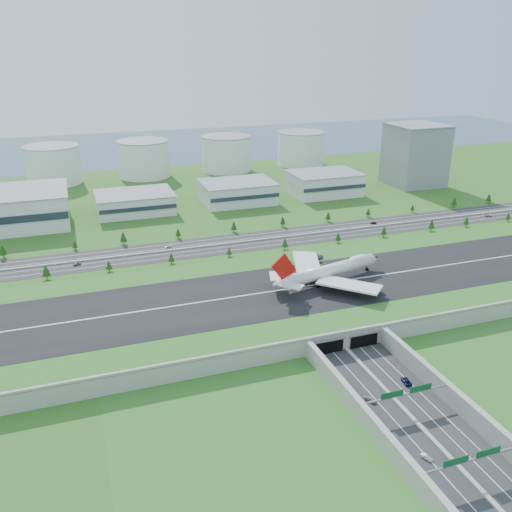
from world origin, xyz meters
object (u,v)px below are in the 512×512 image
object	(u,v)px
fuel_tank_a	(53,165)
car_7	(168,246)
office_tower	(415,155)
car_1	(427,457)
car_5	(373,223)
boeing_747	(329,270)
car_6	(488,215)
car_0	(370,399)
car_2	(406,381)
car_4	(77,264)

from	to	relation	value
fuel_tank_a	car_7	xyz separation A→B (m)	(69.38, -208.63, -16.66)
office_tower	car_1	world-z (taller)	office_tower
fuel_tank_a	car_5	xyz separation A→B (m)	(222.66, -209.36, -16.70)
fuel_tank_a	boeing_747	distance (m)	336.97
car_6	car_0	bearing A→B (deg)	150.57
car_5	car_6	size ratio (longest dim) A/B	0.77
car_0	fuel_tank_a	bearing A→B (deg)	82.76
car_1	car_7	world-z (taller)	car_7
car_6	car_2	bearing A→B (deg)	152.46
fuel_tank_a	car_5	distance (m)	306.09
car_2	boeing_747	bearing A→B (deg)	-85.24
office_tower	boeing_747	world-z (taller)	office_tower
car_0	car_5	world-z (taller)	car_0
fuel_tank_a	car_4	world-z (taller)	fuel_tank_a
boeing_747	car_4	world-z (taller)	boeing_747
fuel_tank_a	car_4	xyz separation A→B (m)	(11.93, -220.64, -16.59)
car_0	car_1	distance (m)	32.57
car_4	office_tower	bearing A→B (deg)	-91.12
office_tower	car_5	distance (m)	138.17
fuel_tank_a	car_1	world-z (taller)	fuel_tank_a
car_4	car_5	world-z (taller)	car_4
car_1	car_4	world-z (taller)	car_4
car_5	car_6	xyz separation A→B (m)	(93.57, -12.75, 0.07)
office_tower	car_1	size ratio (longest dim) A/B	13.51
car_0	car_7	size ratio (longest dim) A/B	1.00
fuel_tank_a	car_4	distance (m)	221.58
office_tower	car_5	bearing A→B (deg)	-135.89
car_1	car_2	world-z (taller)	car_2
fuel_tank_a	car_6	world-z (taller)	fuel_tank_a
car_4	car_7	size ratio (longest dim) A/B	0.93
office_tower	car_7	distance (m)	268.86
boeing_747	car_4	size ratio (longest dim) A/B	15.44
boeing_747	car_0	world-z (taller)	boeing_747
car_4	fuel_tank_a	bearing A→B (deg)	-16.95
car_5	fuel_tank_a	bearing A→B (deg)	-119.51
office_tower	car_7	bearing A→B (deg)	-159.51
car_0	car_7	world-z (taller)	car_0
fuel_tank_a	car_1	xyz separation A→B (m)	(112.72, -428.71, -16.71)
car_1	car_5	xyz separation A→B (m)	(109.94, 219.35, 0.01)
car_1	car_5	distance (m)	245.36
car_2	car_4	bearing A→B (deg)	-45.96
boeing_747	car_1	xyz separation A→B (m)	(-24.09, -120.78, -13.53)
boeing_747	office_tower	bearing A→B (deg)	33.24
boeing_747	car_6	world-z (taller)	boeing_747
office_tower	boeing_747	bearing A→B (deg)	-133.52
office_tower	car_6	distance (m)	110.43
fuel_tank_a	boeing_747	world-z (taller)	fuel_tank_a
boeing_747	car_6	distance (m)	199.34
car_0	car_5	bearing A→B (deg)	36.25
fuel_tank_a	car_7	distance (m)	220.50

